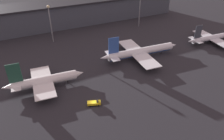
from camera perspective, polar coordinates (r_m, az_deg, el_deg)
The scene contains 8 objects.
ground at distance 90.99m, azimuth -4.54°, elevation -9.29°, with size 600.00×600.00×0.00m, color #26262B.
terminal_building at distance 173.18m, azimuth -17.57°, elevation 13.27°, with size 215.43×24.80×17.63m.
airplane_1 at distance 103.31m, azimuth -17.23°, elevation -2.68°, with size 36.39×27.15×14.71m.
airplane_2 at distance 124.25m, azimuth 7.36°, elevation 4.74°, with size 48.06×36.66×14.88m.
airplane_3 at distance 157.74m, azimuth 25.06°, elevation 7.70°, with size 41.71×30.10×13.12m.
service_vehicle_1 at distance 90.47m, azimuth -4.67°, elevation -8.57°, with size 5.83×3.81×2.59m.
lamp_post_1 at distance 144.00m, azimuth -15.90°, elevation 12.67°, with size 1.80×1.80×24.01m.
lamp_post_2 at distance 167.35m, azimuth 7.35°, elevation 16.68°, with size 1.80×1.80×26.63m.
Camera 1 is at (-23.76, -64.53, 59.58)m, focal length 35.00 mm.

